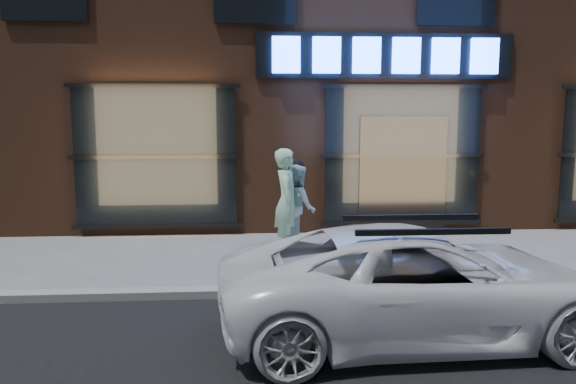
% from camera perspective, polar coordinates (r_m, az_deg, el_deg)
% --- Properties ---
extents(ground, '(90.00, 90.00, 0.00)m').
position_cam_1_polar(ground, '(8.38, 18.50, -9.53)').
color(ground, slate).
rests_on(ground, ground).
extents(curb, '(60.00, 0.25, 0.12)m').
position_cam_1_polar(curb, '(8.36, 18.52, -9.14)').
color(curb, gray).
rests_on(curb, ground).
extents(storefront_building, '(30.20, 8.28, 10.30)m').
position_cam_1_polar(storefront_building, '(15.90, 7.87, 17.67)').
color(storefront_building, '#54301E').
rests_on(storefront_building, ground).
extents(man_bowtie, '(0.49, 0.71, 1.86)m').
position_cam_1_polar(man_bowtie, '(9.87, -0.11, -0.94)').
color(man_bowtie, '#B7F1CB').
rests_on(man_bowtie, ground).
extents(man_cap, '(0.77, 0.88, 1.56)m').
position_cam_1_polar(man_cap, '(10.19, 1.00, -1.50)').
color(man_cap, white).
rests_on(man_cap, ground).
extents(white_suv, '(4.50, 2.22, 1.23)m').
position_cam_1_polar(white_suv, '(6.42, 13.19, -9.00)').
color(white_suv, white).
rests_on(white_suv, ground).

